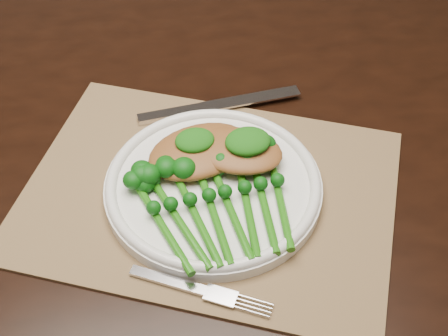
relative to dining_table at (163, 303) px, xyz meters
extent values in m
cube|color=black|center=(0.00, 0.00, 0.35)|extent=(1.71, 1.11, 0.04)
cube|color=brown|center=(0.07, -0.09, 0.37)|extent=(0.56, 0.51, 0.00)
cylinder|color=white|center=(0.07, -0.09, 0.38)|extent=(0.27, 0.27, 0.02)
torus|color=white|center=(0.07, -0.09, 0.39)|extent=(0.27, 0.27, 0.01)
cube|color=silver|center=(0.05, 0.06, 0.38)|extent=(0.10, 0.02, 0.01)
cube|color=silver|center=(0.17, 0.06, 0.38)|extent=(0.15, 0.02, 0.00)
cube|color=silver|center=(-0.01, -0.21, 0.38)|extent=(0.08, 0.06, 0.01)
ellipsoid|color=#945B2B|center=(0.07, -0.04, 0.41)|extent=(0.15, 0.12, 0.03)
ellipsoid|color=#945B2B|center=(0.11, -0.06, 0.41)|extent=(0.14, 0.13, 0.02)
ellipsoid|color=#0E4B0A|center=(0.06, -0.04, 0.42)|extent=(0.05, 0.04, 0.02)
ellipsoid|color=#0E4B0A|center=(0.13, -0.06, 0.43)|extent=(0.06, 0.05, 0.02)
camera|label=1|loc=(-0.04, -0.59, 0.97)|focal=50.00mm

